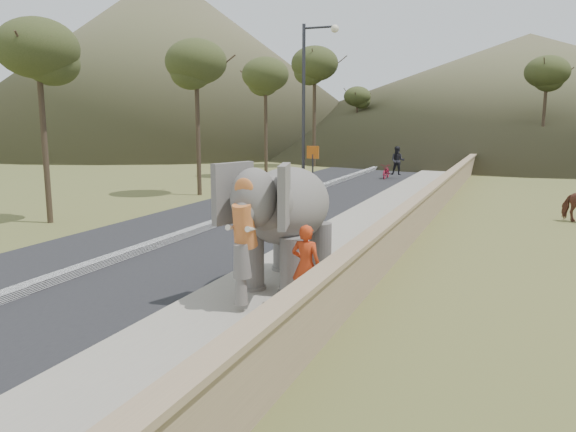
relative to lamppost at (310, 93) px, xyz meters
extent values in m
plane|color=olive|center=(4.69, -17.24, -4.87)|extent=(160.00, 160.00, 0.00)
cube|color=black|center=(-0.31, -7.24, -4.86)|extent=(7.00, 120.00, 0.03)
cube|color=black|center=(-0.31, -7.24, -4.76)|extent=(0.35, 120.00, 0.22)
cube|color=#9E9687|center=(4.69, -7.24, -4.80)|extent=(3.00, 120.00, 0.15)
cube|color=tan|center=(6.34, -7.24, -4.32)|extent=(0.30, 120.00, 1.10)
cylinder|color=#323137|center=(-0.31, 0.00, -0.87)|extent=(0.16, 0.16, 8.00)
cylinder|color=#323137|center=(0.49, 0.00, 2.93)|extent=(1.60, 0.10, 0.10)
sphere|color=#FFF2CC|center=(1.19, 0.00, 2.83)|extent=(0.36, 0.36, 0.36)
cylinder|color=#2D2D33|center=(0.19, -0.04, -3.87)|extent=(0.08, 0.08, 2.00)
cube|color=#C25812|center=(0.19, -0.04, -2.77)|extent=(0.60, 0.05, 0.60)
cone|color=brown|center=(-33.31, 37.76, 6.13)|extent=(60.00, 60.00, 22.00)
cone|color=brown|center=(9.69, 52.76, 2.13)|extent=(80.00, 80.00, 14.00)
imported|color=#B83413|center=(5.64, -15.59, -3.93)|extent=(0.58, 0.38, 1.59)
imported|color=maroon|center=(1.79, 8.99, -4.42)|extent=(0.66, 1.73, 0.90)
imported|color=black|center=(2.46, 8.99, -3.74)|extent=(0.88, 0.70, 1.76)
camera|label=1|loc=(9.25, -25.32, -1.15)|focal=35.00mm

